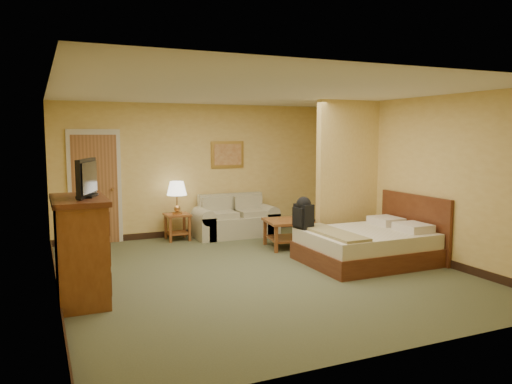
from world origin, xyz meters
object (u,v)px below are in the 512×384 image
coffee_table (288,228)px  dresser (81,249)px  bed (369,244)px  loveseat (235,223)px

coffee_table → dresser: 3.92m
coffee_table → dresser: dresser is taller
coffee_table → dresser: bearing=-157.2°
bed → loveseat: bearing=113.1°
dresser → bed: dresser is taller
loveseat → coffee_table: 1.43m
loveseat → bed: (1.18, -2.77, 0.02)m
loveseat → coffee_table: (0.49, -1.34, 0.09)m
bed → dresser: bearing=-178.8°
loveseat → dresser: bearing=-137.5°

